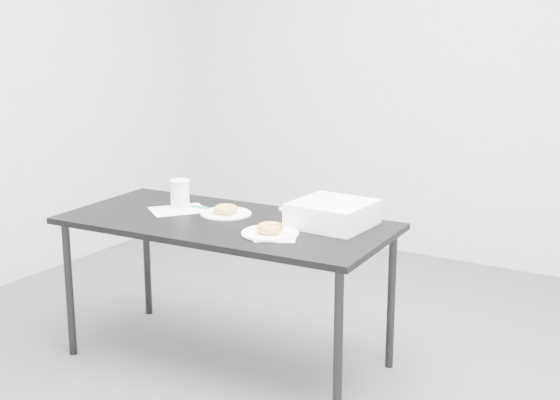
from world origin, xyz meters
The scene contains 14 objects.
floor centered at (0.00, 0.00, 0.00)m, with size 4.00×4.00×0.00m, color #4A4A4F.
wall_back centered at (0.00, 2.00, 1.35)m, with size 4.00×0.02×2.70m, color silver.
table centered at (-0.19, -0.10, 0.65)m, with size 1.58×0.81×0.70m.
scorecard centered at (-0.50, -0.06, 0.71)m, with size 0.21×0.26×0.00m, color white.
logo_patch centered at (-0.43, 0.03, 0.71)m, with size 0.04×0.04×0.00m, color green.
pen centered at (-0.45, 0.02, 0.71)m, with size 0.01×0.01×0.12m, color #0C8D84.
napkin centered at (0.15, -0.21, 0.71)m, with size 0.18×0.18×0.00m, color white.
plate_near centered at (0.11, -0.19, 0.71)m, with size 0.25×0.25×0.01m, color white.
donut_near centered at (0.11, -0.19, 0.73)m, with size 0.12×0.12×0.04m, color #C1903D.
plate_far centered at (-0.26, -0.01, 0.71)m, with size 0.24×0.24×0.01m, color white.
donut_far centered at (-0.26, -0.01, 0.73)m, with size 0.11×0.11×0.04m, color #C1903D.
coffee_cup centered at (-0.53, -0.02, 0.78)m, with size 0.09×0.09×0.14m, color white.
cup_lid centered at (-0.05, 0.21, 0.71)m, with size 0.08×0.08×0.01m, color white.
bakery_box centered at (0.27, 0.09, 0.76)m, with size 0.33×0.33×0.11m, color white.
Camera 1 is at (1.86, -2.95, 1.65)m, focal length 50.00 mm.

